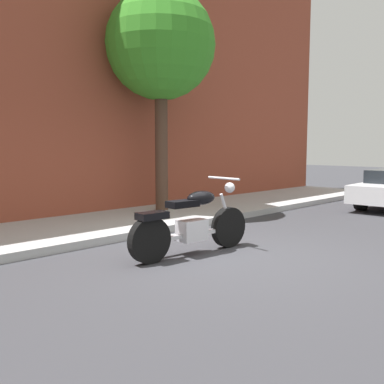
# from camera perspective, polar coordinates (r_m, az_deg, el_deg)

# --- Properties ---
(ground_plane) EXTENTS (60.00, 60.00, 0.00)m
(ground_plane) POSITION_cam_1_polar(r_m,az_deg,el_deg) (6.61, 4.17, -8.27)
(ground_plane) COLOR #38383D
(sidewalk) EXTENTS (19.50, 2.53, 0.14)m
(sidewalk) POSITION_cam_1_polar(r_m,az_deg,el_deg) (8.86, -10.89, -4.22)
(sidewalk) COLOR #AFAFAF
(sidewalk) RESTS_ON ground
(building_facade) EXTENTS (19.50, 0.50, 8.04)m
(building_facade) POSITION_cam_1_polar(r_m,az_deg,el_deg) (10.30, -16.33, 19.21)
(building_facade) COLOR brown
(building_facade) RESTS_ON ground
(motorcycle) EXTENTS (2.21, 0.70, 1.15)m
(motorcycle) POSITION_cam_1_polar(r_m,az_deg,el_deg) (6.48, -0.04, -4.37)
(motorcycle) COLOR black
(motorcycle) RESTS_ON ground
(street_tree) EXTENTS (2.53, 2.53, 5.24)m
(street_tree) POSITION_cam_1_polar(r_m,az_deg,el_deg) (10.38, -4.21, 18.87)
(street_tree) COLOR #4C3426
(street_tree) RESTS_ON ground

